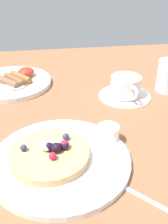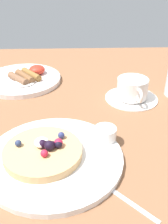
{
  "view_description": "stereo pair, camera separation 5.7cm",
  "coord_description": "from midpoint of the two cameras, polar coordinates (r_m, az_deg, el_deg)",
  "views": [
    {
      "loc": [
        -7.01,
        -49.24,
        34.28
      ],
      "look_at": [
        0.5,
        0.44,
        4.0
      ],
      "focal_mm": 42.56,
      "sensor_mm": 36.0,
      "label": 1
    },
    {
      "loc": [
        -1.29,
        -49.77,
        34.28
      ],
      "look_at": [
        0.5,
        0.44,
        4.0
      ],
      "focal_mm": 42.56,
      "sensor_mm": 36.0,
      "label": 2
    }
  ],
  "objects": [
    {
      "name": "fried_breakfast",
      "position": [
        0.82,
        -15.85,
        7.07
      ],
      "size": [
        10.98,
        12.56,
        2.92
      ],
      "color": "olive",
      "rests_on": "breakfast_plate"
    },
    {
      "name": "pancake_with_berries",
      "position": [
        0.51,
        -10.62,
        -8.94
      ],
      "size": [
        14.94,
        14.94,
        3.45
      ],
      "color": "tan",
      "rests_on": "pancake_plate"
    },
    {
      "name": "ground_plane",
      "position": [
        0.61,
        -3.09,
        -4.74
      ],
      "size": [
        182.08,
        117.43,
        3.0
      ],
      "primitive_type": "cube",
      "color": "brown"
    },
    {
      "name": "breakfast_plate",
      "position": [
        0.84,
        -17.29,
        5.95
      ],
      "size": [
        23.76,
        23.76,
        1.4
      ],
      "primitive_type": "cylinder",
      "color": "white",
      "rests_on": "ground_plane"
    },
    {
      "name": "pancake_plate",
      "position": [
        0.51,
        -8.34,
        -10.28
      ],
      "size": [
        26.51,
        26.51,
        1.19
      ],
      "primitive_type": "cylinder",
      "color": "white",
      "rests_on": "ground_plane"
    },
    {
      "name": "coffee_saucer",
      "position": [
        0.74,
        6.54,
        3.51
      ],
      "size": [
        14.22,
        14.22,
        0.62
      ],
      "primitive_type": "cylinder",
      "color": "white",
      "rests_on": "ground_plane"
    },
    {
      "name": "coffee_cup",
      "position": [
        0.72,
        6.72,
        5.58
      ],
      "size": [
        8.21,
        11.06,
        5.25
      ],
      "color": "white",
      "rests_on": "coffee_saucer"
    },
    {
      "name": "syrup_ramekin",
      "position": [
        0.55,
        2.25,
        -4.38
      ],
      "size": [
        4.57,
        4.57,
        2.65
      ],
      "color": "white",
      "rests_on": "pancake_plate"
    }
  ]
}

